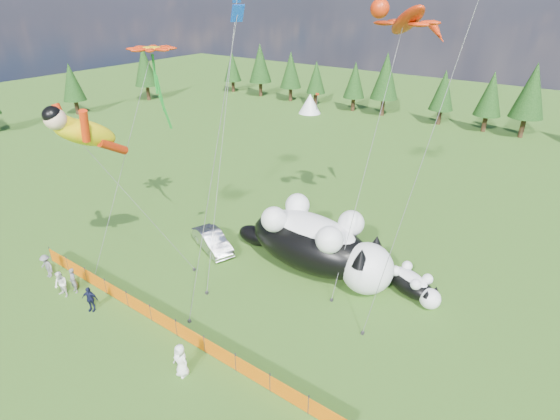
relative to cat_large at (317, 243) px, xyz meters
The scene contains 17 objects.
ground 7.58m from the cat_large, 119.89° to the right, with size 160.00×160.00×0.00m, color #113A0A.
safety_fence 10.14m from the cat_large, 111.32° to the right, with size 22.06×0.06×1.10m.
tree_line 38.88m from the cat_large, 95.39° to the left, with size 90.00×4.00×8.00m, color black, non-canonical shape.
festival_tents 34.45m from the cat_large, 77.68° to the left, with size 50.00×3.20×2.80m, color white, non-canonical shape.
cat_large is the anchor object (origin of this frame).
cat_small 6.11m from the cat_large, ahead, with size 4.25×2.71×1.61m.
car 7.45m from the cat_large, 163.58° to the right, with size 1.41×4.05×1.33m, color #BABABF.
spectator_a 14.65m from the cat_large, 135.12° to the right, with size 0.58×0.38×1.60m, color slate.
spectator_b 15.23m from the cat_large, 133.89° to the right, with size 0.80×0.47×1.64m, color white.
spectator_c 13.46m from the cat_large, 126.90° to the right, with size 0.91×0.47×1.55m, color #131735.
spectator_d 16.78m from the cat_large, 141.59° to the right, with size 1.01×0.52×1.56m, color slate.
spectator_e 11.02m from the cat_large, 92.81° to the right, with size 0.86×0.56×1.75m, color white.
superhero_kite 14.49m from the cat_large, 138.56° to the right, with size 5.28×5.92×11.84m.
gecko_kite 13.78m from the cat_large, 69.44° to the left, with size 6.65×11.37×16.61m.
flower_kite 14.85m from the cat_large, 161.86° to the right, with size 3.19×7.36×14.12m.
diamond_kite_a 13.89m from the cat_large, behind, with size 2.50×6.81×16.88m.
diamond_kite_c 13.82m from the cat_large, 93.88° to the right, with size 2.97×2.44×15.89m.
Camera 1 is at (15.37, -13.91, 15.97)m, focal length 28.00 mm.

